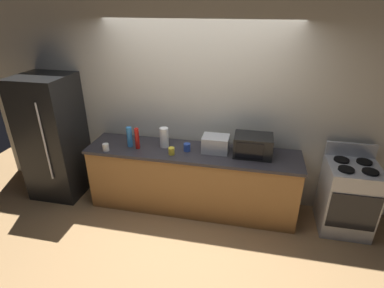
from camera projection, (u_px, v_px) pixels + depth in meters
The scene contains 13 objects.
ground_plane at pixel (186, 224), 4.02m from camera, with size 8.00×8.00×0.00m, color #A87F51.
back_wall at pixel (198, 109), 4.15m from camera, with size 6.40×0.10×2.70m, color beige.
counter_run at pixel (192, 180), 4.18m from camera, with size 2.84×0.64×0.90m.
refrigerator at pixel (54, 138), 4.37m from camera, with size 0.72×0.73×1.80m.
stove_range at pixel (347, 197), 3.80m from camera, with size 0.60×0.61×1.08m.
microwave at pixel (253, 145), 3.82m from camera, with size 0.48×0.35×0.27m.
toaster_oven at pixel (216, 144), 3.93m from camera, with size 0.34×0.26×0.21m, color #B7BABF.
paper_towel_roll at pixel (164, 137), 4.04m from camera, with size 0.12×0.12×0.27m, color white.
bottle_spray_cleaner at pixel (130, 137), 4.05m from camera, with size 0.07×0.07×0.28m, color #338CE5.
bottle_hot_sauce at pixel (137, 138), 3.99m from camera, with size 0.06×0.06×0.29m, color red.
mug_yellow at pixel (171, 151), 3.88m from camera, with size 0.08×0.08×0.09m, color yellow.
mug_white at pixel (106, 147), 3.97m from camera, with size 0.08×0.08×0.10m, color white.
mug_blue at pixel (187, 147), 3.96m from camera, with size 0.09×0.09×0.10m, color #2D4CB2.
Camera 1 is at (0.74, -3.08, 2.70)m, focal length 28.24 mm.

